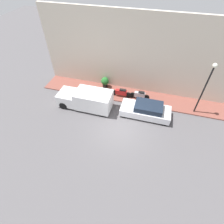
{
  "coord_description": "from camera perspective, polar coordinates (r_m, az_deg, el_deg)",
  "views": [
    {
      "loc": [
        -8.89,
        -1.78,
        10.9
      ],
      "look_at": [
        1.12,
        1.0,
        0.6
      ],
      "focal_mm": 28.0,
      "sensor_mm": 36.0,
      "label": 1
    }
  ],
  "objects": [
    {
      "name": "motorcycle_red",
      "position": [
        16.7,
        3.04,
        6.37
      ],
      "size": [
        0.3,
        2.03,
        0.83
      ],
      "color": "#B21E1E",
      "rests_on": "sidewalk"
    },
    {
      "name": "parked_car",
      "position": [
        15.05,
        11.07,
        0.65
      ],
      "size": [
        1.73,
        4.17,
        1.28
      ],
      "color": "silver",
      "rests_on": "ground_plane"
    },
    {
      "name": "delivery_van",
      "position": [
        15.56,
        -8.53,
        4.17
      ],
      "size": [
        1.84,
        4.79,
        1.74
      ],
      "color": "white",
      "rests_on": "ground_plane"
    },
    {
      "name": "ground_plane",
      "position": [
        14.18,
        2.7,
        -5.57
      ],
      "size": [
        60.0,
        60.0,
        0.0
      ],
      "primitive_type": "plane",
      "color": "#514F51"
    },
    {
      "name": "scooter_silver",
      "position": [
        16.57,
        9.04,
        5.5
      ],
      "size": [
        0.3,
        1.86,
        0.86
      ],
      "color": "#B7B7BF",
      "rests_on": "sidewalk"
    },
    {
      "name": "building_facade",
      "position": [
        16.33,
        8.02,
        17.89
      ],
      "size": [
        0.3,
        17.58,
        7.26
      ],
      "color": "beige",
      "rests_on": "ground_plane"
    },
    {
      "name": "potted_plant",
      "position": [
        17.81,
        -2.3,
        9.84
      ],
      "size": [
        0.78,
        0.78,
        1.09
      ],
      "color": "black",
      "rests_on": "sidewalk"
    },
    {
      "name": "sidewalk",
      "position": [
        17.2,
        6.11,
        5.35
      ],
      "size": [
        2.27,
        17.58,
        0.1
      ],
      "color": "brown",
      "rests_on": "ground_plane"
    },
    {
      "name": "streetlamp",
      "position": [
        15.25,
        28.66,
        8.54
      ],
      "size": [
        0.34,
        0.34,
        4.67
      ],
      "color": "black",
      "rests_on": "sidewalk"
    }
  ]
}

